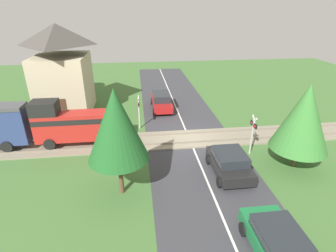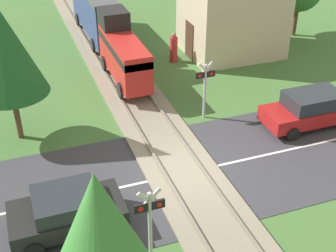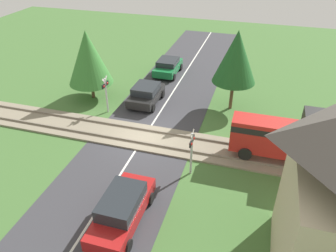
% 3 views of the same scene
% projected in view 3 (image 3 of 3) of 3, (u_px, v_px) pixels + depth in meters
% --- Properties ---
extents(ground_plane, '(60.00, 60.00, 0.00)m').
position_uv_depth(ground_plane, '(144.00, 138.00, 20.78)').
color(ground_plane, '#426B33').
extents(road_surface, '(48.00, 6.40, 0.02)m').
position_uv_depth(road_surface, '(144.00, 138.00, 20.78)').
color(road_surface, '#38383D').
rests_on(road_surface, ground_plane).
extents(track_bed, '(2.80, 48.00, 0.24)m').
position_uv_depth(track_bed, '(144.00, 137.00, 20.75)').
color(track_bed, gray).
rests_on(track_bed, ground_plane).
extents(car_near_crossing, '(3.61, 2.04, 1.43)m').
position_uv_depth(car_near_crossing, '(146.00, 94.00, 24.40)').
color(car_near_crossing, black).
rests_on(car_near_crossing, ground_plane).
extents(car_far_side, '(4.40, 1.88, 1.56)m').
position_uv_depth(car_far_side, '(122.00, 208.00, 14.64)').
color(car_far_side, '#A81919').
rests_on(car_far_side, ground_plane).
extents(car_behind_queue, '(3.67, 1.96, 1.37)m').
position_uv_depth(car_behind_queue, '(168.00, 66.00, 29.03)').
color(car_behind_queue, '#197038').
rests_on(car_behind_queue, ground_plane).
extents(crossing_signal_west_approach, '(0.90, 0.18, 2.72)m').
position_uv_depth(crossing_signal_west_approach, '(106.00, 90.00, 22.70)').
color(crossing_signal_west_approach, '#B7B7B7').
rests_on(crossing_signal_west_approach, ground_plane).
extents(crossing_signal_east_approach, '(0.90, 0.18, 2.72)m').
position_uv_depth(crossing_signal_east_approach, '(192.00, 147.00, 16.98)').
color(crossing_signal_east_approach, '#B7B7B7').
rests_on(crossing_signal_east_approach, ground_plane).
extents(pedestrian_by_station, '(0.42, 0.42, 1.70)m').
position_uv_depth(pedestrian_by_station, '(320.00, 198.00, 15.21)').
color(pedestrian_by_station, '#B2282D').
rests_on(pedestrian_by_station, ground_plane).
extents(tree_roadside_hedge, '(3.01, 3.01, 5.74)m').
position_uv_depth(tree_roadside_hedge, '(236.00, 57.00, 22.00)').
color(tree_roadside_hedge, brown).
rests_on(tree_roadside_hedge, ground_plane).
extents(tree_beyond_track, '(3.30, 3.30, 5.23)m').
position_uv_depth(tree_beyond_track, '(88.00, 57.00, 23.84)').
color(tree_beyond_track, brown).
rests_on(tree_beyond_track, ground_plane).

